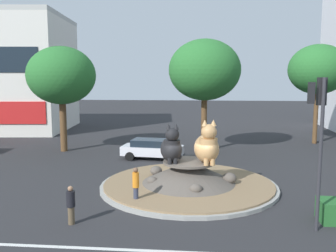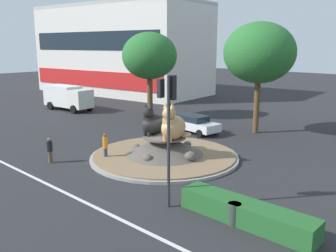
# 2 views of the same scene
# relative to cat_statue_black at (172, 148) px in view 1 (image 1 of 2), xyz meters

# --- Properties ---
(ground_plane) EXTENTS (160.00, 160.00, 0.00)m
(ground_plane) POSITION_rel_cat_statue_black_xyz_m (0.91, 0.22, -2.22)
(ground_plane) COLOR #28282B
(lane_centreline) EXTENTS (112.00, 0.20, 0.01)m
(lane_centreline) POSITION_rel_cat_statue_black_xyz_m (0.91, -7.33, -2.22)
(lane_centreline) COLOR silver
(lane_centreline) RESTS_ON ground
(roundabout_island) EXTENTS (9.56, 9.56, 1.46)m
(roundabout_island) POSITION_rel_cat_statue_black_xyz_m (0.92, 0.22, -1.67)
(roundabout_island) COLOR gray
(roundabout_island) RESTS_ON ground
(cat_statue_black) EXTENTS (1.48, 2.19, 2.10)m
(cat_statue_black) POSITION_rel_cat_statue_black_xyz_m (0.00, 0.00, 0.00)
(cat_statue_black) COLOR black
(cat_statue_black) RESTS_ON roundabout_island
(cat_statue_calico) EXTENTS (1.67, 2.57, 2.34)m
(cat_statue_calico) POSITION_rel_cat_statue_black_xyz_m (1.89, -0.06, 0.09)
(cat_statue_calico) COLOR tan
(cat_statue_calico) RESTS_ON roundabout_island
(traffic_light_mast) EXTENTS (0.71, 0.54, 5.93)m
(traffic_light_mast) POSITION_rel_cat_statue_black_xyz_m (6.00, -4.96, 2.07)
(traffic_light_mast) COLOR #2D2D33
(traffic_light_mast) RESTS_ON ground
(broadleaf_tree_behind_island) EXTENTS (5.73, 5.73, 9.00)m
(broadleaf_tree_behind_island) POSITION_rel_cat_statue_black_xyz_m (1.78, 10.44, 4.32)
(broadleaf_tree_behind_island) COLOR brown
(broadleaf_tree_behind_island) RESTS_ON ground
(second_tree_near_tower) EXTENTS (5.22, 5.22, 8.91)m
(second_tree_near_tower) POSITION_rel_cat_statue_black_xyz_m (11.87, 14.90, 4.44)
(second_tree_near_tower) COLOR brown
(second_tree_near_tower) RESTS_ON ground
(third_tree_left) EXTENTS (5.42, 5.42, 8.43)m
(third_tree_left) POSITION_rel_cat_statue_black_xyz_m (-9.58, 9.35, 3.87)
(third_tree_left) COLOR brown
(third_tree_left) RESTS_ON ground
(pedestrian_orange_shirt) EXTENTS (0.31, 0.31, 1.77)m
(pedestrian_orange_shirt) POSITION_rel_cat_statue_black_xyz_m (-1.46, -2.71, -1.27)
(pedestrian_orange_shirt) COLOR #33384C
(pedestrian_orange_shirt) RESTS_ON ground
(pedestrian_black_shirt) EXTENTS (0.35, 0.35, 1.60)m
(pedestrian_black_shirt) POSITION_rel_cat_statue_black_xyz_m (-3.64, -5.31, -1.39)
(pedestrian_black_shirt) COLOR brown
(pedestrian_black_shirt) RESTS_ON ground
(sedan_on_far_lane) EXTENTS (4.58, 2.41, 1.46)m
(sedan_on_far_lane) POSITION_rel_cat_statue_black_xyz_m (-2.05, 7.03, -1.45)
(sedan_on_far_lane) COLOR silver
(sedan_on_far_lane) RESTS_ON ground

